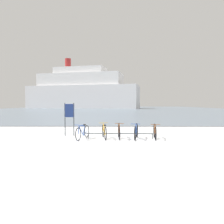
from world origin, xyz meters
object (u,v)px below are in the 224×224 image
at_px(bicycle_2, 119,131).
at_px(bicycle_3, 136,132).
at_px(bicycle_1, 104,132).
at_px(bicycle_4, 155,132).
at_px(info_sign, 69,114).
at_px(ferry_ship, 83,91).
at_px(bicycle_0, 83,132).

distance_m(bicycle_2, bicycle_3, 0.89).
distance_m(bicycle_1, bicycle_3, 1.65).
xyz_separation_m(bicycle_1, bicycle_4, (2.62, -0.06, -0.00)).
height_order(bicycle_2, bicycle_3, bicycle_2).
relative_size(bicycle_2, bicycle_4, 1.01).
bearing_deg(info_sign, ferry_ship, 97.59).
distance_m(bicycle_2, ferry_ship, 71.66).
distance_m(bicycle_3, bicycle_4, 0.97).
bearing_deg(bicycle_2, bicycle_0, -175.77).
relative_size(bicycle_1, bicycle_3, 1.00).
xyz_separation_m(info_sign, ferry_ship, (-9.25, 69.40, 5.17)).
height_order(bicycle_1, ferry_ship, ferry_ship).
xyz_separation_m(bicycle_2, info_sign, (-2.79, 0.99, 0.87)).
relative_size(info_sign, ferry_ship, 0.04).
distance_m(bicycle_3, ferry_ship, 71.91).
height_order(bicycle_0, info_sign, info_sign).
distance_m(bicycle_4, ferry_ship, 72.09).
xyz_separation_m(bicycle_0, info_sign, (-0.91, 1.13, 0.89)).
height_order(bicycle_3, ferry_ship, ferry_ship).
distance_m(bicycle_0, bicycle_1, 1.12).
bearing_deg(bicycle_3, info_sign, 163.52).
bearing_deg(bicycle_1, bicycle_3, -2.28).
relative_size(bicycle_0, bicycle_3, 1.00).
height_order(bicycle_3, bicycle_4, bicycle_3).
bearing_deg(ferry_ship, bicycle_1, -80.91).
bearing_deg(bicycle_3, ferry_ship, 100.39).
bearing_deg(bicycle_0, bicycle_4, 0.67).
xyz_separation_m(bicycle_2, bicycle_3, (0.88, -0.10, -0.00)).
relative_size(bicycle_3, info_sign, 0.92).
bearing_deg(info_sign, bicycle_3, -16.48).
bearing_deg(bicycle_3, bicycle_2, 173.51).
xyz_separation_m(bicycle_0, bicycle_4, (3.73, 0.04, 0.00)).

